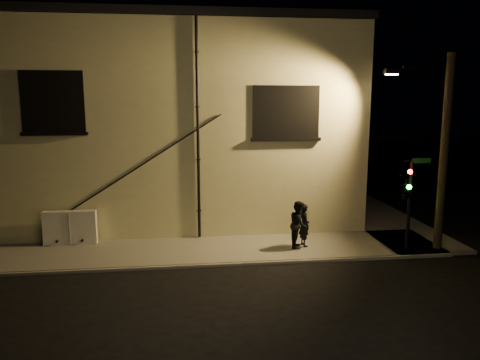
{
  "coord_description": "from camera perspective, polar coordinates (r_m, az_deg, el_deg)",
  "views": [
    {
      "loc": [
        -2.43,
        -14.83,
        5.55
      ],
      "look_at": [
        -0.34,
        1.8,
        2.58
      ],
      "focal_mm": 35.0,
      "sensor_mm": 36.0,
      "label": 1
    }
  ],
  "objects": [
    {
      "name": "traffic_signal",
      "position": [
        17.38,
        19.61,
        -1.12
      ],
      "size": [
        1.31,
        1.97,
        3.33
      ],
      "color": "black",
      "rests_on": "sidewalk"
    },
    {
      "name": "utility_cabinet",
      "position": [
        18.65,
        -20.0,
        -5.47
      ],
      "size": [
        1.93,
        0.32,
        1.27
      ],
      "primitive_type": "cube",
      "color": "white",
      "rests_on": "sidewalk"
    },
    {
      "name": "ground",
      "position": [
        16.02,
        2.04,
        -10.23
      ],
      "size": [
        90.0,
        90.0,
        0.0
      ],
      "primitive_type": "plane",
      "color": "black"
    },
    {
      "name": "building",
      "position": [
        23.85,
        -8.6,
        7.19
      ],
      "size": [
        16.2,
        12.23,
        8.8
      ],
      "color": "beige",
      "rests_on": "ground"
    },
    {
      "name": "pedestrian_b",
      "position": [
        17.24,
        7.2,
        -5.38
      ],
      "size": [
        0.88,
        1.0,
        1.73
      ],
      "primitive_type": "imported",
      "rotation": [
        0.0,
        0.0,
        1.25
      ],
      "color": "black",
      "rests_on": "sidewalk"
    },
    {
      "name": "streetlamp_pole",
      "position": [
        18.03,
        23.28,
        3.53
      ],
      "size": [
        2.02,
        1.39,
        7.06
      ],
      "color": "black",
      "rests_on": "ground"
    },
    {
      "name": "sidewalk",
      "position": [
        20.31,
        3.47,
        -5.64
      ],
      "size": [
        21.0,
        16.0,
        0.12
      ],
      "color": "slate",
      "rests_on": "ground"
    },
    {
      "name": "pedestrian_a",
      "position": [
        17.45,
        7.85,
        -5.46
      ],
      "size": [
        0.45,
        0.62,
        1.58
      ],
      "primitive_type": "imported",
      "rotation": [
        0.0,
        0.0,
        1.71
      ],
      "color": "black",
      "rests_on": "sidewalk"
    }
  ]
}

